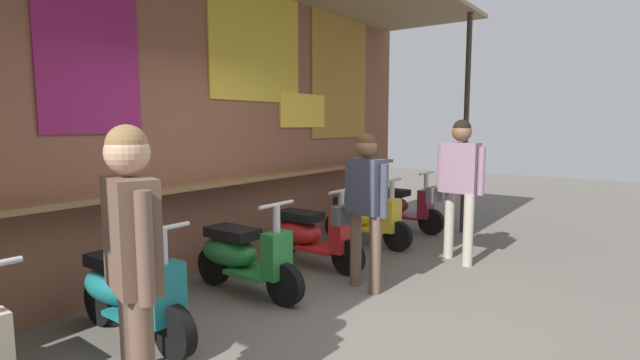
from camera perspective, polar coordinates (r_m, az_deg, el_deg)
The scene contains 10 objects.
ground_plane at distance 4.24m, azimuth 0.95°, elevation -16.66°, with size 26.42×26.42×0.00m, color #605B54.
market_stall_facade at distance 5.23m, azimuth -16.52°, elevation 8.99°, with size 9.43×2.08×3.47m.
scooter_teal at distance 4.07m, azimuth -22.43°, elevation -12.37°, with size 0.46×1.40×0.97m.
scooter_green at distance 4.80m, azimuth -9.63°, elevation -9.02°, with size 0.46×1.40×0.97m.
scooter_red at distance 5.59m, azimuth -1.56°, elevation -6.64°, with size 0.46×1.40×0.97m.
scooter_yellow at distance 6.61m, azimuth 5.09°, elevation -4.55°, with size 0.46×1.40×0.97m.
scooter_maroon at distance 7.60m, azimuth 9.49°, elevation -3.13°, with size 0.46×1.40×0.97m.
shopper_with_handbag at distance 5.90m, azimuth 16.65°, elevation 0.57°, with size 0.32×0.68×1.75m.
shopper_browsing at distance 4.73m, azimuth 5.48°, elevation -2.02°, with size 0.32×0.65×1.60m.
shopper_passing at distance 2.63m, azimuth -22.02°, elevation -7.87°, with size 0.32×0.55×1.69m.
Camera 1 is at (-3.19, -2.22, 1.69)m, focal length 26.16 mm.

